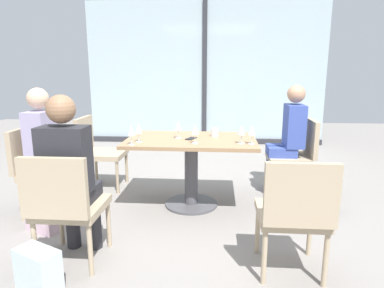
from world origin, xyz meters
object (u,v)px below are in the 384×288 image
object	(u,v)px
cell_phone_on_table	(192,138)
wine_glass_1	(195,130)
wine_glass_3	(131,131)
wine_glass_5	(252,131)
person_front_left	(70,171)
wine_glass_2	(178,126)
chair_front_right	(294,210)
chair_far_left	(97,148)
person_far_right	(288,134)
chair_far_right	(297,152)
wine_glass_0	(242,130)
wine_glass_4	(138,129)
chair_side_end	(40,166)
handbag_2	(43,216)
dining_table_main	(191,156)
chair_front_left	(65,203)
handbag_1	(38,269)
handbag_0	(318,197)
coffee_cup	(215,132)
person_side_end	(48,146)

from	to	relation	value
cell_phone_on_table	wine_glass_1	bearing A→B (deg)	-54.42
wine_glass_3	wine_glass_5	xyz separation A→B (m)	(1.13, 0.11, 0.00)
person_front_left	wine_glass_2	world-z (taller)	person_front_left
chair_front_right	cell_phone_on_table	size ratio (longest dim) A/B	6.04
chair_far_left	wine_glass_2	world-z (taller)	wine_glass_2
person_far_right	chair_far_right	bearing A→B (deg)	0.00
chair_front_right	wine_glass_0	world-z (taller)	wine_glass_0
person_front_left	wine_glass_3	distance (m)	0.83
wine_glass_1	chair_far_left	bearing A→B (deg)	150.03
wine_glass_4	chair_far_left	bearing A→B (deg)	134.91
chair_side_end	handbag_2	world-z (taller)	chair_side_end
dining_table_main	chair_far_left	size ratio (longest dim) A/B	1.52
wine_glass_2	cell_phone_on_table	size ratio (longest dim) A/B	1.28
person_far_right	wine_glass_5	size ratio (longest dim) A/B	6.81
person_front_left	wine_glass_0	world-z (taller)	person_front_left
person_far_right	wine_glass_1	distance (m)	1.26
chair_front_left	person_far_right	xyz separation A→B (m)	(1.88, 1.70, 0.20)
wine_glass_3	chair_far_left	bearing A→B (deg)	128.44
dining_table_main	person_front_left	bearing A→B (deg)	-125.70
chair_far_left	handbag_1	bearing A→B (deg)	-81.36
handbag_0	wine_glass_1	bearing A→B (deg)	-156.72
cell_phone_on_table	person_far_right	bearing A→B (deg)	47.28
wine_glass_3	cell_phone_on_table	size ratio (longest dim) A/B	1.28
chair_front_left	handbag_1	size ratio (longest dim) A/B	2.90
handbag_0	wine_glass_0	bearing A→B (deg)	-153.34
person_front_left	chair_front_right	bearing A→B (deg)	-3.91
chair_front_right	person_front_left	xyz separation A→B (m)	(-1.60, 0.11, 0.20)
person_far_right	wine_glass_0	size ratio (longest dim) A/B	6.81
handbag_2	wine_glass_5	bearing A→B (deg)	39.78
cell_phone_on_table	handbag_1	xyz separation A→B (m)	(-0.89, -1.48, -0.59)
coffee_cup	handbag_2	size ratio (longest dim) A/B	0.30
chair_front_right	wine_glass_2	xyz separation A→B (m)	(-0.93, 1.22, 0.37)
wine_glass_1	handbag_2	size ratio (longest dim) A/B	0.62
dining_table_main	wine_glass_2	xyz separation A→B (m)	(-0.14, -0.00, 0.32)
dining_table_main	person_front_left	world-z (taller)	person_front_left
dining_table_main	handbag_2	size ratio (longest dim) A/B	4.41
chair_side_end	handbag_0	xyz separation A→B (m)	(2.79, 0.30, -0.36)
chair_side_end	handbag_1	world-z (taller)	chair_side_end
chair_side_end	chair_front_right	world-z (taller)	same
chair_far_right	person_front_left	world-z (taller)	person_front_left
dining_table_main	cell_phone_on_table	size ratio (longest dim) A/B	9.19
coffee_cup	wine_glass_1	bearing A→B (deg)	-116.87
chair_far_left	coffee_cup	size ratio (longest dim) A/B	9.67
handbag_1	cell_phone_on_table	bearing A→B (deg)	84.50
wine_glass_3	wine_glass_0	bearing A→B (deg)	6.89
person_side_end	handbag_1	world-z (taller)	person_side_end
chair_front_left	wine_glass_2	size ratio (longest dim) A/B	4.70
wine_glass_5	cell_phone_on_table	bearing A→B (deg)	160.63
dining_table_main	handbag_2	bearing A→B (deg)	-151.37
chair_far_right	wine_glass_3	world-z (taller)	wine_glass_3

